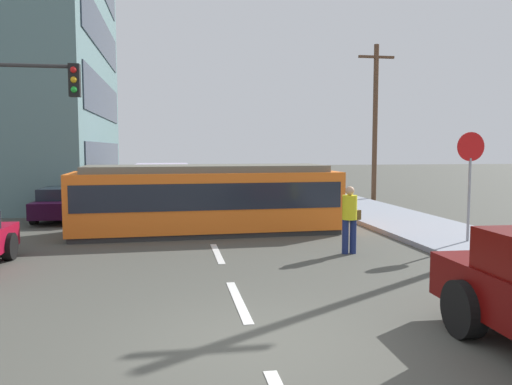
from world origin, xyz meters
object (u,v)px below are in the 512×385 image
object	(u,v)px
utility_pole_mid	(375,120)
traffic_light_mast	(25,116)
streetcar_tram	(207,198)
pedestrian_crossing	(350,216)
city_bus	(161,182)
parked_sedan_far	(69,202)
stop_sign	(470,164)

from	to	relation	value
utility_pole_mid	traffic_light_mast	bearing A→B (deg)	-143.88
streetcar_tram	pedestrian_crossing	size ratio (longest dim) A/B	4.87
city_bus	pedestrian_crossing	world-z (taller)	city_bus
city_bus	pedestrian_crossing	bearing A→B (deg)	-68.44
city_bus	parked_sedan_far	bearing A→B (deg)	-127.09
city_bus	pedestrian_crossing	distance (m)	12.96
pedestrian_crossing	stop_sign	bearing A→B (deg)	6.60
streetcar_tram	stop_sign	world-z (taller)	stop_sign
streetcar_tram	city_bus	size ratio (longest dim) A/B	1.41
parked_sedan_far	traffic_light_mast	xyz separation A→B (m)	(0.05, -5.63, 2.79)
pedestrian_crossing	utility_pole_mid	size ratio (longest dim) A/B	0.22
pedestrian_crossing	stop_sign	size ratio (longest dim) A/B	0.58
streetcar_tram	utility_pole_mid	bearing A→B (deg)	43.04
utility_pole_mid	stop_sign	bearing A→B (deg)	-100.52
parked_sedan_far	city_bus	bearing A→B (deg)	52.91
parked_sedan_far	stop_sign	world-z (taller)	stop_sign
stop_sign	utility_pole_mid	world-z (taller)	utility_pole_mid
pedestrian_crossing	stop_sign	xyz separation A→B (m)	(3.43, 0.40, 1.25)
traffic_light_mast	utility_pole_mid	size ratio (longest dim) A/B	0.64
traffic_light_mast	pedestrian_crossing	bearing A→B (deg)	-14.59
utility_pole_mid	pedestrian_crossing	bearing A→B (deg)	-114.97
parked_sedan_far	pedestrian_crossing	bearing A→B (deg)	-43.76
traffic_light_mast	stop_sign	bearing A→B (deg)	-8.39
traffic_light_mast	utility_pole_mid	world-z (taller)	utility_pole_mid
streetcar_tram	traffic_light_mast	distance (m)	5.55
city_bus	traffic_light_mast	size ratio (longest dim) A/B	1.18
stop_sign	traffic_light_mast	distance (m)	11.62
utility_pole_mid	parked_sedan_far	bearing A→B (deg)	-162.55
parked_sedan_far	traffic_light_mast	world-z (taller)	traffic_light_mast
city_bus	stop_sign	size ratio (longest dim) A/B	2.01
streetcar_tram	stop_sign	xyz separation A→B (m)	(6.68, -3.35, 1.12)
stop_sign	traffic_light_mast	xyz separation A→B (m)	(-11.43, 1.69, 1.22)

